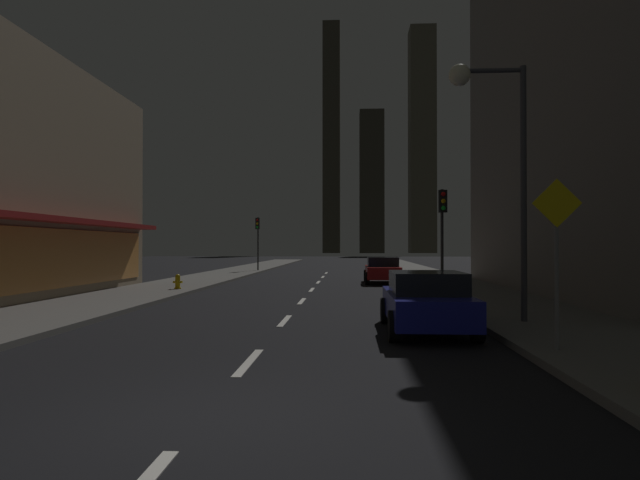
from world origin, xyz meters
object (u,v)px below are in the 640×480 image
car_parked_near (426,301)px  fire_hydrant_far_left (178,282)px  traffic_light_far_left (258,232)px  pedestrian_crossing_sign (557,248)px  car_parked_far (382,270)px  street_lamp_right (491,128)px  traffic_light_near_right (443,218)px

car_parked_near → fire_hydrant_far_left: (-9.50, 10.55, -0.29)m
car_parked_near → traffic_light_far_left: bearing=107.5°
pedestrian_crossing_sign → car_parked_far: bearing=95.8°
car_parked_far → pedestrian_crossing_sign: size_ratio=1.34×
car_parked_near → street_lamp_right: (1.78, 0.95, 4.33)m
car_parked_far → fire_hydrant_far_left: (-9.50, -6.32, -0.29)m
car_parked_near → traffic_light_near_right: (1.90, 8.69, 2.45)m
car_parked_far → traffic_light_near_right: (1.90, -8.18, 2.45)m
car_parked_near → fire_hydrant_far_left: bearing=132.0°
street_lamp_right → traffic_light_near_right: bearing=89.1°
traffic_light_far_left → pedestrian_crossing_sign: bearing=-70.7°
car_parked_near → street_lamp_right: street_lamp_right is taller
fire_hydrant_far_left → traffic_light_near_right: size_ratio=0.16×
fire_hydrant_far_left → street_lamp_right: 15.51m
car_parked_near → traffic_light_near_right: size_ratio=1.01×
car_parked_far → pedestrian_crossing_sign: 19.78m
street_lamp_right → pedestrian_crossing_sign: size_ratio=2.09×
car_parked_near → pedestrian_crossing_sign: (2.00, -2.77, 1.28)m
car_parked_near → fire_hydrant_far_left: car_parked_near is taller
fire_hydrant_far_left → traffic_light_far_left: bearing=88.8°
traffic_light_near_right → pedestrian_crossing_sign: (0.10, -11.46, -1.18)m
car_parked_far → pedestrian_crossing_sign: bearing=-84.2°
traffic_light_near_right → traffic_light_far_left: size_ratio=1.00×
car_parked_far → traffic_light_near_right: size_ratio=1.01×
car_parked_near → pedestrian_crossing_sign: 3.65m
fire_hydrant_far_left → pedestrian_crossing_sign: pedestrian_crossing_sign is taller
traffic_light_near_right → traffic_light_far_left: (-11.00, 20.25, 0.00)m
traffic_light_near_right → car_parked_near: bearing=-102.3°
car_parked_far → street_lamp_right: (1.78, -15.92, 4.33)m
car_parked_far → traffic_light_far_left: (-9.10, 12.07, 2.45)m
fire_hydrant_far_left → traffic_light_near_right: traffic_light_near_right is taller
traffic_light_far_left → car_parked_near: bearing=-72.5°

